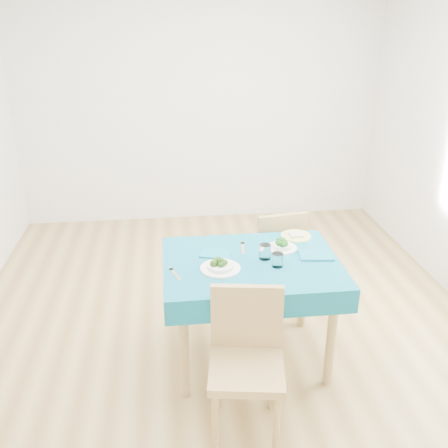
{
  "coord_description": "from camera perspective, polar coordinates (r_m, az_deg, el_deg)",
  "views": [
    {
      "loc": [
        -0.39,
        -3.28,
        2.26
      ],
      "look_at": [
        0.0,
        0.0,
        0.85
      ],
      "focal_mm": 40.0,
      "sensor_mm": 36.0,
      "label": 1
    }
  ],
  "objects": [
    {
      "name": "bowl_near",
      "position": [
        3.14,
        -0.42,
        -4.57
      ],
      "size": [
        0.26,
        0.26,
        0.08
      ],
      "primitive_type": null,
      "color": "white",
      "rests_on": "table"
    },
    {
      "name": "napkin_near",
      "position": [
        3.34,
        -0.92,
        -3.43
      ],
      "size": [
        0.23,
        0.2,
        0.01
      ],
      "primitive_type": "cube",
      "rotation": [
        0.0,
        0.0,
        -0.33
      ],
      "color": "#0E6078",
      "rests_on": "table"
    },
    {
      "name": "bread_slice",
      "position": [
        3.64,
        8.23,
        -1.19
      ],
      "size": [
        0.1,
        0.1,
        0.01
      ],
      "primitive_type": "cube",
      "rotation": [
        0.0,
        0.0,
        0.04
      ],
      "color": "beige",
      "rests_on": "side_plate"
    },
    {
      "name": "side_plate",
      "position": [
        3.64,
        8.22,
        -1.37
      ],
      "size": [
        0.22,
        0.22,
        0.01
      ],
      "primitive_type": "cylinder",
      "color": "#C8DB6B",
      "rests_on": "table"
    },
    {
      "name": "knife_far",
      "position": [
        3.4,
        9.8,
        -3.42
      ],
      "size": [
        0.06,
        0.23,
        0.0
      ],
      "primitive_type": "cube",
      "rotation": [
        0.0,
        0.0,
        -0.16
      ],
      "color": "silver",
      "rests_on": "table"
    },
    {
      "name": "knife_near",
      "position": [
        3.12,
        -0.05,
        -5.56
      ],
      "size": [
        0.04,
        0.21,
        0.0
      ],
      "primitive_type": "cube",
      "rotation": [
        0.0,
        0.0,
        -0.13
      ],
      "color": "silver",
      "rests_on": "table"
    },
    {
      "name": "room_shell",
      "position": [
        3.42,
        0.0,
        7.69
      ],
      "size": [
        4.02,
        4.52,
        2.73
      ],
      "color": "olive",
      "rests_on": "ground"
    },
    {
      "name": "fork_far",
      "position": [
        3.43,
        2.19,
        -2.8
      ],
      "size": [
        0.05,
        0.19,
        0.0
      ],
      "primitive_type": "cube",
      "rotation": [
        0.0,
        0.0,
        -0.13
      ],
      "color": "silver",
      "rests_on": "table"
    },
    {
      "name": "table",
      "position": [
        3.46,
        3.02,
        -9.86
      ],
      "size": [
        1.14,
        0.86,
        0.76
      ],
      "primitive_type": "cube",
      "color": "#0A556C",
      "rests_on": "ground"
    },
    {
      "name": "fork_near",
      "position": [
        3.11,
        -5.57,
        -5.77
      ],
      "size": [
        0.08,
        0.18,
        0.0
      ],
      "primitive_type": "cube",
      "rotation": [
        0.0,
        0.0,
        0.34
      ],
      "color": "silver",
      "rests_on": "table"
    },
    {
      "name": "bowl_far",
      "position": [
        3.44,
        6.62,
        -2.35
      ],
      "size": [
        0.21,
        0.21,
        0.06
      ],
      "primitive_type": null,
      "color": "white",
      "rests_on": "table"
    },
    {
      "name": "chair_near",
      "position": [
        2.83,
        2.6,
        -14.82
      ],
      "size": [
        0.48,
        0.51,
        1.03
      ],
      "primitive_type": "cube",
      "rotation": [
        0.0,
        0.0,
        -0.16
      ],
      "color": "#9B7C48",
      "rests_on": "ground"
    },
    {
      "name": "napkin_far",
      "position": [
        3.38,
        10.46,
        -3.53
      ],
      "size": [
        0.24,
        0.18,
        0.01
      ],
      "primitive_type": "cube",
      "rotation": [
        0.0,
        0.0,
        -0.12
      ],
      "color": "#0E6078",
      "rests_on": "table"
    },
    {
      "name": "chair_far",
      "position": [
        4.07,
        5.59,
        -2.69
      ],
      "size": [
        0.46,
        0.49,
        0.98
      ],
      "primitive_type": "cube",
      "rotation": [
        0.0,
        0.0,
        3.31
      ],
      "color": "#9B7C48",
      "rests_on": "ground"
    },
    {
      "name": "tumbler_center",
      "position": [
        3.28,
        4.7,
        -3.19
      ],
      "size": [
        0.08,
        0.08,
        0.1
      ],
      "primitive_type": "cylinder",
      "color": "white",
      "rests_on": "table"
    },
    {
      "name": "tumbler_side",
      "position": [
        3.19,
        6.11,
        -4.11
      ],
      "size": [
        0.07,
        0.07,
        0.09
      ],
      "primitive_type": "cylinder",
      "color": "white",
      "rests_on": "table"
    }
  ]
}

